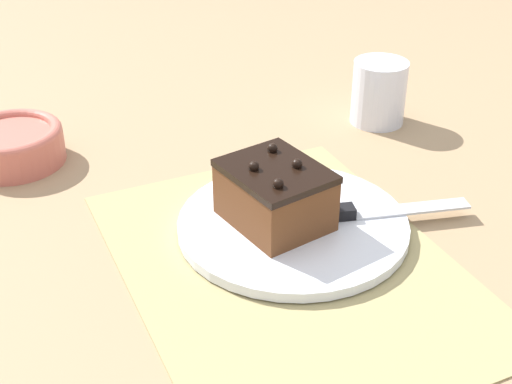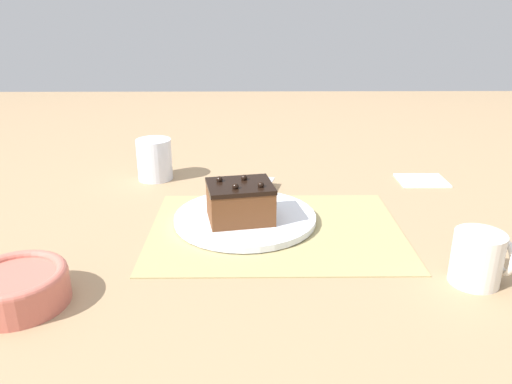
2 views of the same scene
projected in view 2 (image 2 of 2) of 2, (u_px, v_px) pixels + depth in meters
The scene contains 9 objects.
ground_plane at pixel (276, 230), 0.92m from camera, with size 3.00×3.00×0.00m, color #9E7F5B.
placemat_woven at pixel (276, 229), 0.92m from camera, with size 0.46×0.34×0.00m, color tan.
cake_plate at pixel (245, 218), 0.95m from camera, with size 0.27×0.27×0.01m.
chocolate_cake at pixel (240, 201), 0.91m from camera, with size 0.13×0.12×0.08m.
serving_knife at pixel (256, 198), 1.01m from camera, with size 0.07×0.21×0.01m.
drinking_glass at pixel (155, 159), 1.17m from camera, with size 0.08×0.08×0.10m.
small_bowl at pixel (17, 286), 0.69m from camera, with size 0.14×0.14×0.05m.
coffee_mug at pixel (479, 258), 0.73m from camera, with size 0.08×0.07×0.08m.
folded_napkin at pixel (422, 180), 1.16m from camera, with size 0.11×0.09×0.01m, color white.
Camera 2 is at (-0.05, -0.83, 0.40)m, focal length 35.00 mm.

